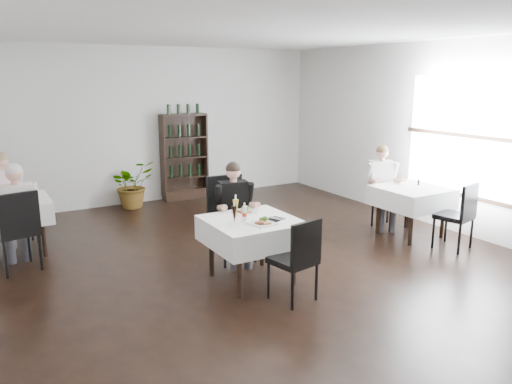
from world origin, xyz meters
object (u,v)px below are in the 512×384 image
main_table (252,231)px  potted_tree (132,184)px  wine_shelf (184,158)px  diner_main (235,205)px

main_table → potted_tree: 4.19m
potted_tree → wine_shelf: bearing=7.0°
wine_shelf → potted_tree: wine_shelf is taller
main_table → potted_tree: bearing=93.1°
wine_shelf → potted_tree: (-1.13, -0.14, -0.40)m
main_table → diner_main: bearing=80.2°
main_table → potted_tree: size_ratio=1.16×
wine_shelf → main_table: (-0.90, -4.31, -0.23)m
potted_tree → main_table: bearing=-86.9°
potted_tree → diner_main: 3.57m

